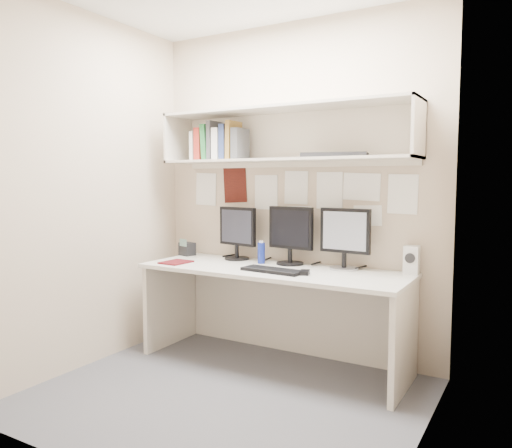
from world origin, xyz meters
The scene contains 19 objects.
floor centered at (0.00, 0.00, 0.00)m, with size 2.40×2.00×0.01m, color #4A4A4F.
wall_back centered at (0.00, 1.00, 1.30)m, with size 2.40×0.02×2.60m, color #BBA78F.
wall_front centered at (0.00, -1.00, 1.30)m, with size 2.40×0.02×2.60m, color #BBA78F.
wall_left centered at (-1.20, 0.00, 1.30)m, with size 0.02×2.00×2.60m, color #BBA78F.
wall_right centered at (1.20, 0.00, 1.30)m, with size 0.02×2.00×2.60m, color #BBA78F.
desk centered at (0.00, 0.65, 0.37)m, with size 2.00×0.70×0.73m.
overhead_hutch centered at (0.00, 0.86, 1.72)m, with size 2.00×0.38×0.40m.
pinned_papers centered at (0.00, 0.99, 1.25)m, with size 1.92×0.01×0.48m, color white, non-canonical shape.
monitor_left centered at (-0.45, 0.87, 0.97)m, with size 0.37×0.20×0.43m.
monitor_center centered at (0.04, 0.87, 0.97)m, with size 0.38×0.21×0.44m.
monitor_right centered at (0.47, 0.87, 0.97)m, with size 0.38×0.21×0.44m.
keyboard centered at (0.07, 0.51, 0.74)m, with size 0.45×0.16×0.02m, color black.
mouse centered at (0.31, 0.53, 0.75)m, with size 0.06×0.10×0.03m, color black.
speaker centered at (0.94, 0.92, 0.83)m, with size 0.10×0.11×0.20m.
blue_bottle centered at (-0.18, 0.79, 0.81)m, with size 0.06×0.06×0.18m.
maroon_notebook centered at (-0.77, 0.47, 0.74)m, with size 0.18×0.23×0.01m, color #520E13.
desk_phone centered at (-0.94, 0.83, 0.79)m, with size 0.14×0.14×0.15m.
book_stack centered at (-0.58, 0.81, 1.68)m, with size 0.46×0.19×0.31m.
hutch_tray centered at (0.41, 0.79, 1.56)m, with size 0.46×0.18×0.03m, color black.
Camera 1 is at (1.71, -2.57, 1.38)m, focal length 35.00 mm.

